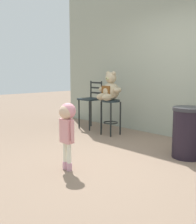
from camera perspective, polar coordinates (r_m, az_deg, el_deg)
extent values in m
plane|color=#846B58|center=(4.02, 4.13, -10.26)|extent=(24.00, 24.00, 0.00)
cylinder|color=#1C262B|center=(5.57, 2.63, 2.31)|extent=(0.36, 0.36, 0.04)
cylinder|color=black|center=(5.63, 0.64, -1.29)|extent=(0.03, 0.03, 0.67)
cylinder|color=black|center=(5.43, 2.62, -1.65)|extent=(0.03, 0.03, 0.67)
cylinder|color=black|center=(5.81, 2.59, -0.98)|extent=(0.03, 0.03, 0.67)
cylinder|color=black|center=(5.63, 4.58, -1.31)|extent=(0.03, 0.03, 0.67)
torus|color=black|center=(5.64, 2.60, -2.17)|extent=(0.30, 0.30, 0.02)
sphere|color=tan|center=(5.56, 2.64, 4.27)|extent=(0.34, 0.34, 0.34)
cube|color=brown|center=(5.46, 1.61, 4.29)|extent=(0.21, 0.03, 0.21)
sphere|color=tan|center=(5.54, 2.66, 7.00)|extent=(0.22, 0.22, 0.22)
ellipsoid|color=tan|center=(5.48, 1.98, 6.85)|extent=(0.09, 0.07, 0.06)
sphere|color=black|center=(5.46, 1.79, 6.86)|extent=(0.03, 0.03, 0.03)
sphere|color=tan|center=(5.60, 2.11, 7.91)|extent=(0.09, 0.09, 0.09)
sphere|color=tan|center=(5.49, 3.24, 7.89)|extent=(0.09, 0.09, 0.09)
ellipsoid|color=tan|center=(5.68, 0.97, 4.72)|extent=(0.12, 0.19, 0.11)
ellipsoid|color=tan|center=(5.39, 4.03, 4.50)|extent=(0.12, 0.19, 0.11)
ellipsoid|color=tan|center=(5.51, 0.87, 3.17)|extent=(0.12, 0.29, 0.14)
ellipsoid|color=tan|center=(5.40, 2.01, 3.06)|extent=(0.12, 0.29, 0.14)
cylinder|color=#D096AA|center=(3.77, -6.69, -10.73)|extent=(0.07, 0.07, 0.10)
cylinder|color=silver|center=(3.72, -6.74, -8.07)|extent=(0.06, 0.06, 0.26)
cylinder|color=#D096AA|center=(3.71, -5.88, -11.07)|extent=(0.07, 0.07, 0.10)
cylinder|color=silver|center=(3.65, -5.93, -8.37)|extent=(0.06, 0.06, 0.26)
cube|color=pink|center=(3.61, -6.41, -3.84)|extent=(0.18, 0.10, 0.31)
cylinder|color=pink|center=(3.70, -7.49, -3.31)|extent=(0.05, 0.05, 0.27)
cylinder|color=pink|center=(3.52, -5.28, -3.90)|extent=(0.05, 0.05, 0.27)
sphere|color=#D8B293|center=(3.57, -6.47, 0.04)|extent=(0.19, 0.19, 0.19)
sphere|color=pink|center=(3.58, -6.17, 0.23)|extent=(0.21, 0.21, 0.21)
cylinder|color=black|center=(4.35, 17.97, -4.35)|extent=(0.46, 0.46, 0.71)
cylinder|color=#2D2D33|center=(4.29, 18.20, 0.61)|extent=(0.48, 0.48, 0.05)
cube|color=#1C262B|center=(6.20, -1.61, 2.65)|extent=(0.42, 0.42, 0.03)
cylinder|color=black|center=(6.27, -3.91, -0.44)|extent=(0.03, 0.03, 0.64)
cylinder|color=black|center=(5.99, -1.76, -0.82)|extent=(0.03, 0.03, 0.64)
cylinder|color=black|center=(6.49, -1.45, -0.11)|extent=(0.03, 0.03, 0.64)
cylinder|color=black|center=(6.23, 0.72, -0.47)|extent=(0.03, 0.03, 0.64)
cylinder|color=black|center=(6.43, -1.47, 4.71)|extent=(0.03, 0.03, 0.38)
cylinder|color=black|center=(6.17, 0.73, 4.55)|extent=(0.03, 0.03, 0.38)
cube|color=black|center=(6.31, -0.39, 3.95)|extent=(0.36, 0.02, 0.04)
cube|color=black|center=(6.30, -0.39, 4.98)|extent=(0.36, 0.02, 0.04)
cube|color=black|center=(6.29, -0.40, 6.01)|extent=(0.36, 0.02, 0.04)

